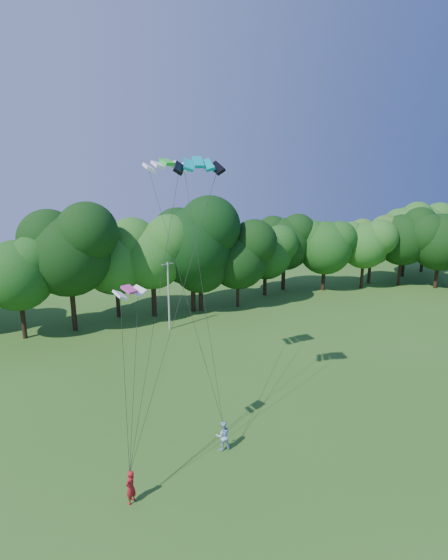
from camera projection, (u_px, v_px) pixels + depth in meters
name	position (u px, v px, depth m)	size (l,w,h in m)	color
utility_pole	(169.00, 295.00, 44.20)	(1.36, 0.54, 7.06)	#ACACA4
kite_flyer_left	(130.00, 487.00, 21.44)	(0.65, 0.43, 1.79)	#B2171D
kite_flyer_right	(223.00, 436.00, 25.57)	(0.87, 0.68, 1.80)	#AFCEF3
kite_teal	(198.00, 162.00, 24.40)	(2.89, 1.68, 0.68)	#05A1A6
kite_green	(167.00, 162.00, 28.33)	(3.14, 1.56, 0.50)	#1FD426
kite_pink	(129.00, 289.00, 21.58)	(1.77, 1.34, 0.32)	#C93793
tree_back_center	(192.00, 236.00, 48.66)	(9.72, 9.72, 14.13)	black
tree_back_east	(372.00, 241.00, 61.88)	(6.76, 6.76, 9.83)	#392217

